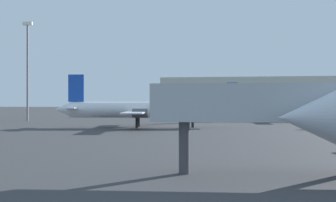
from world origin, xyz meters
TOP-DOWN VIEW (x-y plane):
  - airplane_on_taxiway at (-10.52, 52.26)m, footprint 32.52×21.39m
  - airplane_distant at (16.53, 78.06)m, footprint 28.87×21.17m
  - jet_bridge at (7.54, 11.99)m, footprint 16.53×3.37m
  - light_mast_left at (-43.09, 71.39)m, footprint 2.40×0.50m
  - terminal_building at (17.07, 124.05)m, footprint 68.55×21.18m

SIDE VIEW (x-z plane):
  - airplane_distant at x=16.53m, z-range -1.93..7.29m
  - airplane_on_taxiway at x=-10.52m, z-range -1.50..7.96m
  - jet_bridge at x=7.54m, z-range 1.44..7.37m
  - terminal_building at x=17.07m, z-range 0.00..13.05m
  - light_mast_left at x=-43.09m, z-range 1.30..25.32m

